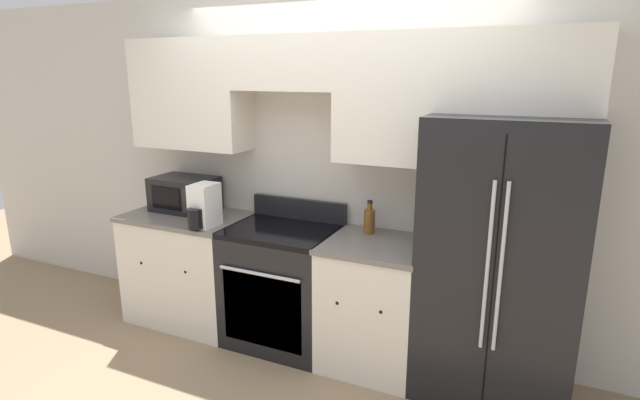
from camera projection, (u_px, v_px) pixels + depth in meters
name	position (u px, v px, depth m)	size (l,w,h in m)	color
ground_plane	(301.00, 370.00, 3.47)	(12.00, 12.00, 0.00)	#937A5B
wall_back	(338.00, 142.00, 3.60)	(8.00, 0.39, 2.60)	beige
lower_cabinets_left	(190.00, 267.00, 4.11)	(0.98, 0.64, 0.90)	silver
lower_cabinets_right	(374.00, 304.00, 3.46)	(0.68, 0.64, 0.90)	silver
oven_range	(283.00, 285.00, 3.76)	(0.79, 0.65, 1.06)	black
refrigerator	(500.00, 261.00, 3.07)	(0.92, 0.74, 1.78)	black
microwave	(185.00, 194.00, 4.09)	(0.51, 0.35, 0.28)	black
bottle	(369.00, 220.00, 3.52)	(0.08, 0.08, 0.24)	brown
paper_towel_holder	(204.00, 207.00, 3.66)	(0.16, 0.28, 0.32)	white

